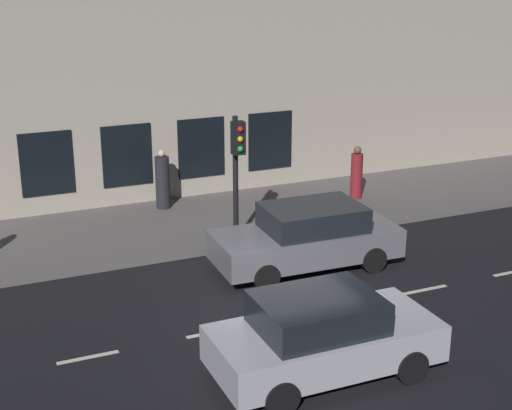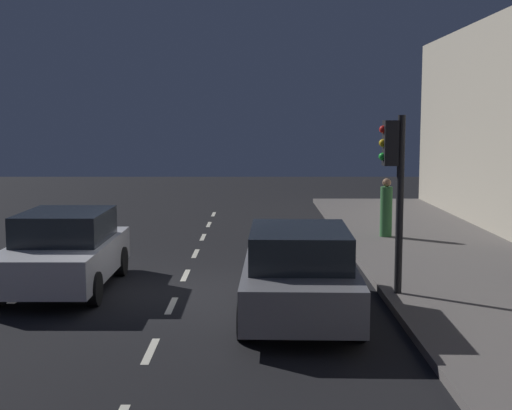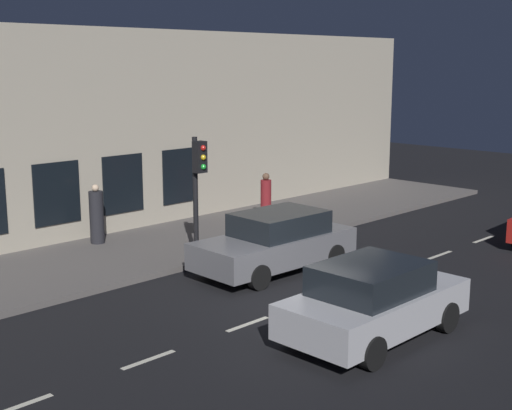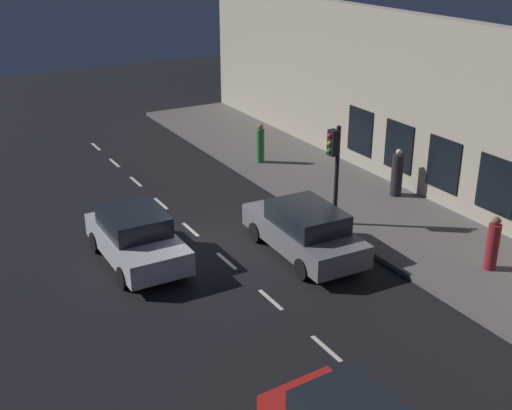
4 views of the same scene
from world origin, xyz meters
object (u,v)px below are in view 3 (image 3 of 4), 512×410
Objects in this scene: parked_car_1 at (276,242)px; pedestrian_2 at (266,199)px; traffic_light at (198,176)px; pedestrian_0 at (97,216)px; parked_car_2 at (374,300)px.

pedestrian_2 reaches higher than parked_car_1.
pedestrian_0 is at bearing 14.72° from traffic_light.
traffic_light is at bearing 32.74° from parked_car_1.
traffic_light is 6.76m from parked_car_2.
traffic_light reaches higher than parked_car_1.
parked_car_1 is at bearing -91.55° from pedestrian_2.
parked_car_2 is at bearing -54.82° from pedestrian_0.
pedestrian_2 is at bearing -41.44° from parked_car_1.
pedestrian_0 is at bearing 179.97° from parked_car_2.
parked_car_2 is at bearing -82.31° from pedestrian_2.
parked_car_2 is 10.40m from pedestrian_2.
pedestrian_2 is at bearing -66.06° from traffic_light.
parked_car_1 is 2.59× the size of pedestrian_0.
traffic_light is 2.72m from parked_car_1.
traffic_light is 2.05× the size of pedestrian_2.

